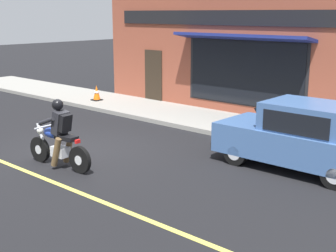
% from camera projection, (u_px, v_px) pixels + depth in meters
% --- Properties ---
extents(ground_plane, '(80.00, 80.00, 0.00)m').
position_uv_depth(ground_plane, '(80.00, 151.00, 12.16)').
color(ground_plane, black).
extents(sidewalk_curb, '(2.60, 22.00, 0.14)m').
position_uv_depth(sidewalk_curb, '(134.00, 107.00, 17.62)').
color(sidewalk_curb, gray).
rests_on(sidewalk_curb, ground).
extents(storefront_building, '(1.25, 10.46, 4.20)m').
position_uv_depth(storefront_building, '(218.00, 54.00, 16.48)').
color(storefront_building, brown).
rests_on(storefront_building, ground).
extents(motorcycle_with_rider, '(0.60, 2.02, 1.62)m').
position_uv_depth(motorcycle_with_rider, '(59.00, 139.00, 10.76)').
color(motorcycle_with_rider, black).
rests_on(motorcycle_with_rider, ground).
extents(car_hatchback, '(1.67, 3.79, 1.57)m').
position_uv_depth(car_hatchback, '(301.00, 137.00, 10.63)').
color(car_hatchback, black).
rests_on(car_hatchback, ground).
extents(traffic_cone, '(0.36, 0.36, 0.60)m').
position_uv_depth(traffic_cone, '(97.00, 93.00, 18.44)').
color(traffic_cone, black).
rests_on(traffic_cone, sidewalk_curb).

